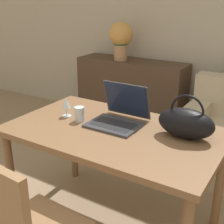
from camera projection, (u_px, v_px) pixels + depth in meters
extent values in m
cube|color=#BCB29E|center=(213.00, 17.00, 3.32)|extent=(10.00, 0.06, 2.70)
cube|color=brown|center=(114.00, 132.00, 2.05)|extent=(1.40, 0.83, 0.04)
cylinder|color=brown|center=(11.00, 178.00, 2.22)|extent=(0.06, 0.06, 0.71)
cylinder|color=brown|center=(74.00, 141.00, 2.78)|extent=(0.06, 0.06, 0.71)
cylinder|color=brown|center=(220.00, 184.00, 2.15)|extent=(0.06, 0.06, 0.71)
cube|color=#C1B293|center=(192.00, 134.00, 3.10)|extent=(0.20, 0.92, 0.56)
cube|color=#4C3828|center=(131.00, 94.00, 3.86)|extent=(1.35, 0.40, 0.84)
cube|color=#38383D|center=(114.00, 125.00, 2.10)|extent=(0.35, 0.26, 0.02)
cube|color=black|center=(113.00, 124.00, 2.09)|extent=(0.29, 0.17, 0.00)
cube|color=#38383D|center=(127.00, 100.00, 2.19)|extent=(0.35, 0.08, 0.25)
cube|color=#19233D|center=(126.00, 100.00, 2.18)|extent=(0.32, 0.07, 0.23)
cylinder|color=silver|center=(79.00, 114.00, 2.17)|extent=(0.07, 0.07, 0.10)
cylinder|color=silver|center=(67.00, 116.00, 2.26)|extent=(0.07, 0.07, 0.01)
cylinder|color=silver|center=(67.00, 112.00, 2.25)|extent=(0.01, 0.01, 0.06)
cone|color=silver|center=(66.00, 103.00, 2.23)|extent=(0.06, 0.06, 0.07)
ellipsoid|color=black|center=(186.00, 123.00, 1.90)|extent=(0.35, 0.18, 0.19)
torus|color=black|center=(187.00, 111.00, 1.88)|extent=(0.21, 0.01, 0.21)
cylinder|color=tan|center=(121.00, 52.00, 3.70)|extent=(0.16, 0.16, 0.20)
sphere|color=#3D6B38|center=(121.00, 39.00, 3.64)|extent=(0.21, 0.21, 0.21)
sphere|color=#D6994C|center=(121.00, 34.00, 3.62)|extent=(0.28, 0.28, 0.28)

